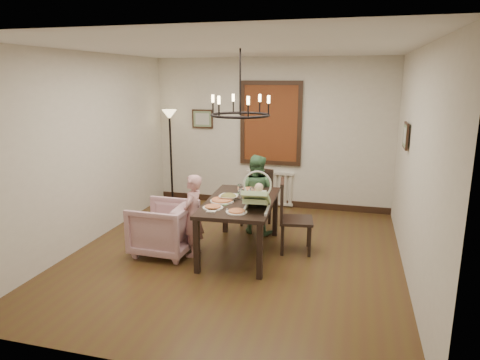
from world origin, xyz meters
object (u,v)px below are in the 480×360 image
at_px(seated_man, 256,201).
at_px(baby_bouncer, 257,197).
at_px(chair_right, 296,216).
at_px(elderly_woman, 193,222).
at_px(drinking_glass, 242,194).
at_px(chair_far, 256,198).
at_px(dining_table, 240,206).
at_px(armchair, 164,228).
at_px(floor_lamp, 171,158).

relative_size(seated_man, baby_bouncer, 1.97).
bearing_deg(chair_right, seated_man, 41.83).
distance_m(chair_right, elderly_woman, 1.46).
bearing_deg(drinking_glass, baby_bouncer, -53.00).
bearing_deg(drinking_glass, elderly_woman, -154.53).
relative_size(baby_bouncer, drinking_glass, 3.57).
xyz_separation_m(chair_far, baby_bouncer, (0.36, -1.54, 0.47)).
bearing_deg(seated_man, elderly_woman, 72.24).
bearing_deg(chair_right, drinking_glass, 97.22).
bearing_deg(chair_right, chair_far, 32.38).
bearing_deg(drinking_glass, seated_man, 88.92).
distance_m(dining_table, chair_far, 1.20).
relative_size(chair_far, baby_bouncer, 1.79).
distance_m(chair_right, armchair, 1.89).
height_order(chair_far, armchair, chair_far).
distance_m(elderly_woman, floor_lamp, 2.68).
relative_size(chair_right, seated_man, 1.00).
bearing_deg(drinking_glass, floor_lamp, 134.48).
bearing_deg(dining_table, seated_man, 84.88).
relative_size(chair_right, baby_bouncer, 1.96).
bearing_deg(chair_right, elderly_woman, 101.85).
bearing_deg(dining_table, chair_far, 88.87).
xyz_separation_m(chair_far, floor_lamp, (-1.89, 0.85, 0.42)).
distance_m(chair_right, drinking_glass, 0.84).
xyz_separation_m(dining_table, chair_right, (0.76, 0.25, -0.16)).
bearing_deg(dining_table, baby_bouncer, -52.04).
relative_size(dining_table, chair_far, 1.78).
bearing_deg(chair_far, floor_lamp, 173.04).
bearing_deg(seated_man, dining_table, 100.36).
bearing_deg(dining_table, elderly_woman, -161.06).
height_order(armchair, seated_man, seated_man).
bearing_deg(armchair, elderly_woman, 97.54).
distance_m(dining_table, chair_right, 0.81).
xyz_separation_m(chair_right, elderly_woman, (-1.37, -0.51, -0.04)).
relative_size(dining_table, chair_right, 1.62).
xyz_separation_m(armchair, baby_bouncer, (1.35, -0.06, 0.58)).
bearing_deg(chair_right, floor_lamp, 48.17).
relative_size(elderly_woman, drinking_glass, 6.40).
distance_m(dining_table, baby_bouncer, 0.54).
height_order(dining_table, elderly_woman, elderly_woman).
relative_size(armchair, seated_man, 0.78).
distance_m(chair_far, baby_bouncer, 1.65).
height_order(dining_table, seated_man, seated_man).
height_order(baby_bouncer, drinking_glass, baby_bouncer).
bearing_deg(chair_right, dining_table, 100.15).
distance_m(chair_far, armchair, 1.79).
height_order(chair_far, chair_right, chair_right).
xyz_separation_m(seated_man, floor_lamp, (-1.97, 1.17, 0.38)).
distance_m(armchair, drinking_glass, 1.20).
bearing_deg(dining_table, floor_lamp, 130.29).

